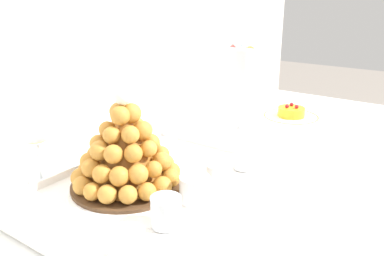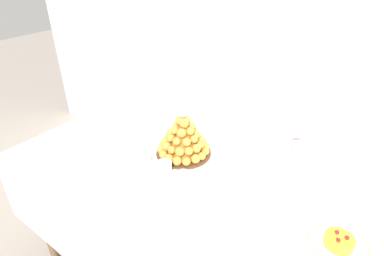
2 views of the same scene
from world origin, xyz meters
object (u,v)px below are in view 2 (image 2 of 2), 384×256
dessert_cup_mid_right (183,178)px  wine_glass (195,110)px  croquembouche (183,138)px  fruit_tart_plate (339,243)px  dessert_cup_right (204,189)px  dessert_cup_centre (164,169)px  dessert_cup_mid_left (145,160)px  macaron_goblet (291,168)px  dessert_cup_left (127,153)px  serving_tray (183,160)px

dessert_cup_mid_right → wine_glass: (-0.21, 0.36, 0.09)m
croquembouche → fruit_tart_plate: bearing=-7.8°
croquembouche → dessert_cup_right: 0.29m
dessert_cup_centre → dessert_cup_mid_right: size_ratio=1.19×
dessert_cup_mid_left → fruit_tart_plate: bearing=5.3°
wine_glass → dessert_cup_right: bearing=-49.2°
macaron_goblet → dessert_cup_right: bearing=-149.8°
dessert_cup_mid_left → dessert_cup_right: 0.31m
macaron_goblet → fruit_tart_plate: 0.28m
dessert_cup_mid_left → dessert_cup_right: bearing=0.3°
croquembouche → dessert_cup_mid_right: size_ratio=4.65×
fruit_tart_plate → dessert_cup_left: bearing=-175.1°
dessert_cup_mid_right → macaron_goblet: macaron_goblet is taller
croquembouche → dessert_cup_centre: bearing=-79.9°
dessert_cup_mid_left → fruit_tart_plate: 0.79m
macaron_goblet → wine_glass: 0.62m
dessert_cup_mid_right → macaron_goblet: 0.42m
dessert_cup_centre → fruit_tart_plate: 0.69m
fruit_tart_plate → dessert_cup_mid_left: bearing=-174.7°
dessert_cup_left → dessert_cup_centre: 0.21m
dessert_cup_centre → fruit_tart_plate: size_ratio=0.33×
dessert_cup_mid_left → fruit_tart_plate: dessert_cup_mid_left is taller
dessert_cup_mid_left → dessert_cup_centre: size_ratio=0.91×
macaron_goblet → dessert_cup_mid_left: bearing=-164.8°
croquembouche → wine_glass: size_ratio=1.49×
dessert_cup_centre → dessert_cup_right: size_ratio=1.13×
dessert_cup_mid_left → dessert_cup_left: bearing=-177.9°
serving_tray → croquembouche: 0.10m
dessert_cup_centre → dessert_cup_mid_right: (0.10, 0.00, -0.00)m
dessert_cup_right → macaron_goblet: 0.33m
wine_glass → croquembouche: bearing=-67.1°
dessert_cup_mid_right → dessert_cup_right: dessert_cup_right is taller
dessert_cup_left → macaron_goblet: 0.71m
croquembouche → dessert_cup_centre: croquembouche is taller
macaron_goblet → dessert_cup_centre: bearing=-162.4°
dessert_cup_mid_left → serving_tray: bearing=53.4°
serving_tray → dessert_cup_right: (0.21, -0.13, 0.03)m
dessert_cup_left → macaron_goblet: macaron_goblet is taller
wine_glass → fruit_tart_plate: bearing=-20.4°
dessert_cup_mid_left → wine_glass: size_ratio=0.35×
dessert_cup_left → macaron_goblet: (0.68, 0.16, 0.13)m
dessert_cup_mid_left → macaron_goblet: macaron_goblet is taller
serving_tray → dessert_cup_centre: 0.13m
dessert_cup_mid_right → fruit_tart_plate: bearing=6.0°
dessert_cup_right → dessert_cup_mid_left: bearing=-179.7°
dessert_cup_left → fruit_tart_plate: 0.90m
serving_tray → dessert_cup_mid_left: 0.17m
dessert_cup_left → dessert_cup_centre: dessert_cup_centre is taller
dessert_cup_left → dessert_cup_right: size_ratio=1.11×
dessert_cup_right → wine_glass: (-0.32, 0.37, 0.09)m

